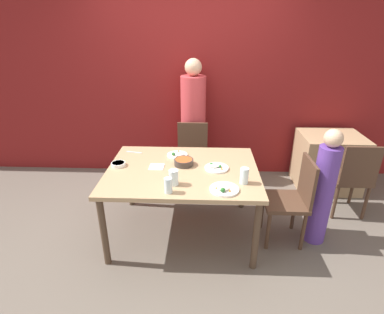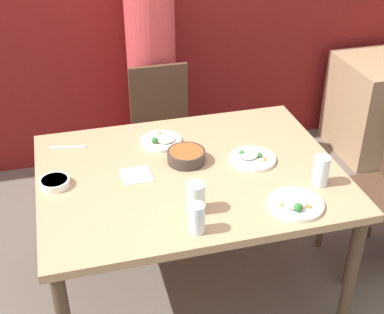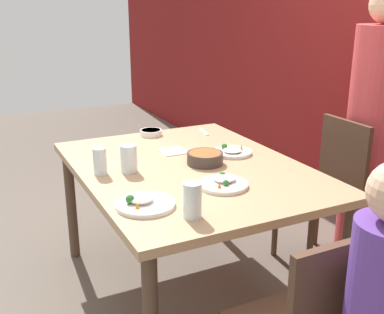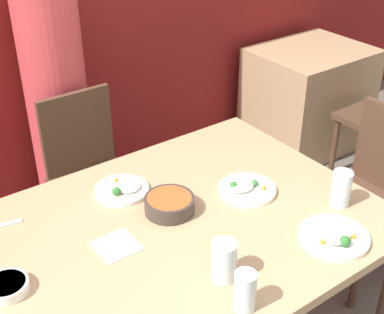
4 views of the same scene
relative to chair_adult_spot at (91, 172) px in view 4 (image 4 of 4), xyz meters
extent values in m
cube|color=tan|center=(-0.06, -0.88, 0.23)|extent=(1.44, 1.09, 0.04)
cylinder|color=#4C3828|center=(0.61, -0.40, -0.13)|extent=(0.06, 0.06, 0.70)
cube|color=#4C3323|center=(0.00, -0.07, -0.05)|extent=(0.40, 0.40, 0.04)
cube|color=#4C3323|center=(0.00, 0.12, 0.19)|extent=(0.38, 0.03, 0.43)
cylinder|color=#4C3323|center=(-0.16, -0.23, -0.28)|extent=(0.04, 0.04, 0.41)
cylinder|color=#4C3323|center=(0.17, -0.23, -0.28)|extent=(0.04, 0.04, 0.41)
cylinder|color=#4C3323|center=(-0.16, 0.10, -0.28)|extent=(0.04, 0.04, 0.41)
cylinder|color=#4C3323|center=(0.17, 0.10, -0.28)|extent=(0.04, 0.04, 0.41)
cube|color=#4C3323|center=(0.94, -0.95, -0.05)|extent=(0.40, 0.40, 0.04)
cylinder|color=#4C3323|center=(0.77, -0.78, -0.28)|extent=(0.04, 0.04, 0.41)
cylinder|color=#4C3323|center=(0.77, -1.11, -0.28)|extent=(0.04, 0.04, 0.41)
cylinder|color=#4C3323|center=(1.10, -0.78, -0.28)|extent=(0.04, 0.04, 0.41)
cylinder|color=#C63D42|center=(0.00, 0.33, 0.23)|extent=(0.32, 0.32, 1.42)
cylinder|color=#3D332D|center=(-0.05, -0.80, 0.29)|extent=(0.19, 0.19, 0.06)
cylinder|color=#BC5123|center=(-0.05, -0.80, 0.31)|extent=(0.17, 0.17, 0.01)
cylinder|color=white|center=(-0.13, -0.58, 0.26)|extent=(0.22, 0.22, 0.02)
ellipsoid|color=white|center=(-0.11, -0.59, 0.28)|extent=(0.10, 0.10, 0.02)
cone|color=orange|center=(-0.11, -0.56, 0.29)|extent=(0.02, 0.02, 0.03)
sphere|color=#2D702D|center=(-0.17, -0.61, 0.29)|extent=(0.03, 0.03, 0.03)
cone|color=orange|center=(-0.17, -0.61, 0.28)|extent=(0.02, 0.02, 0.02)
cone|color=orange|center=(-0.13, -0.53, 0.29)|extent=(0.02, 0.02, 0.03)
cylinder|color=white|center=(0.32, -1.27, 0.26)|extent=(0.25, 0.25, 0.02)
ellipsoid|color=white|center=(0.31, -1.28, 0.29)|extent=(0.10, 0.10, 0.03)
sphere|color=#2D702D|center=(0.30, -1.33, 0.29)|extent=(0.04, 0.04, 0.04)
cone|color=orange|center=(0.36, -1.32, 0.28)|extent=(0.02, 0.02, 0.02)
cone|color=orange|center=(0.26, -1.28, 0.28)|extent=(0.02, 0.02, 0.02)
cylinder|color=white|center=(0.27, -0.87, 0.26)|extent=(0.23, 0.23, 0.02)
ellipsoid|color=white|center=(0.25, -0.85, 0.29)|extent=(0.11, 0.11, 0.03)
sphere|color=#2D702D|center=(0.30, -0.88, 0.29)|extent=(0.03, 0.03, 0.03)
sphere|color=#2D702D|center=(0.22, -0.85, 0.29)|extent=(0.03, 0.03, 0.03)
cone|color=orange|center=(0.32, -0.92, 0.29)|extent=(0.02, 0.02, 0.03)
cylinder|color=white|center=(-0.69, -0.84, 0.27)|extent=(0.14, 0.14, 0.04)
cylinder|color=white|center=(-0.69, -0.84, 0.29)|extent=(0.12, 0.12, 0.01)
cylinder|color=silver|center=(-0.14, -1.33, 0.32)|extent=(0.07, 0.07, 0.13)
cylinder|color=silver|center=(-0.11, -1.19, 0.32)|extent=(0.08, 0.08, 0.14)
cylinder|color=silver|center=(0.50, -1.14, 0.33)|extent=(0.07, 0.07, 0.14)
cube|color=white|center=(-0.31, -0.86, 0.26)|extent=(0.14, 0.14, 0.01)
cube|color=tan|center=(1.77, 0.16, -0.12)|extent=(0.77, 0.62, 0.72)
cube|color=#4C3323|center=(1.77, -0.42, -0.05)|extent=(0.40, 0.40, 0.04)
cylinder|color=#4C3323|center=(1.94, -0.25, -0.28)|extent=(0.04, 0.04, 0.41)
cylinder|color=#4C3323|center=(1.61, -0.25, -0.28)|extent=(0.04, 0.04, 0.41)
cylinder|color=#4C3323|center=(1.61, -0.58, -0.28)|extent=(0.04, 0.04, 0.41)
camera|label=1|loc=(0.14, -3.45, 1.54)|focal=28.00mm
camera|label=2|loc=(-0.60, -2.97, 1.67)|focal=50.00mm
camera|label=3|loc=(2.04, -1.91, 1.07)|focal=45.00mm
camera|label=4|loc=(-0.94, -2.16, 1.46)|focal=50.00mm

